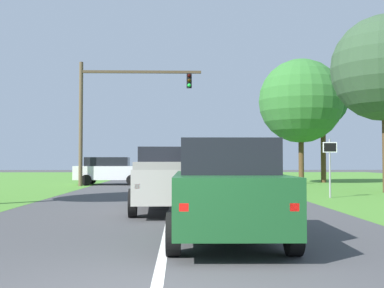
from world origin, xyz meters
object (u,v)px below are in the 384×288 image
at_px(pickup_truck_lead, 166,179).
at_px(keep_moving_sign, 330,160).
at_px(red_suv_near, 226,188).
at_px(traffic_light, 113,104).
at_px(extra_tree_2, 323,102).
at_px(crossing_suv_far, 110,170).
at_px(oak_tree_right, 301,101).

bearing_deg(pickup_truck_lead, keep_moving_sign, 36.68).
distance_m(red_suv_near, traffic_light, 21.14).
bearing_deg(traffic_light, extra_tree_2, 15.87).
bearing_deg(crossing_suv_far, pickup_truck_lead, -75.65).
distance_m(red_suv_near, extra_tree_2, 26.36).
xyz_separation_m(red_suv_near, traffic_light, (-5.11, 20.11, 4.05)).
distance_m(red_suv_near, pickup_truck_lead, 5.61).
xyz_separation_m(keep_moving_sign, extra_tree_2, (3.88, 13.72, 4.18)).
xyz_separation_m(traffic_light, crossing_suv_far, (-0.35, 1.42, -4.15)).
distance_m(pickup_truck_lead, extra_tree_2, 22.08).
xyz_separation_m(traffic_light, keep_moving_sign, (10.52, -9.63, -3.50)).
distance_m(red_suv_near, oak_tree_right, 24.48).
bearing_deg(keep_moving_sign, oak_tree_right, 81.03).
height_order(oak_tree_right, extra_tree_2, oak_tree_right).
distance_m(crossing_suv_far, extra_tree_2, 15.75).
bearing_deg(crossing_suv_far, oak_tree_right, 6.06).
distance_m(pickup_truck_lead, keep_moving_sign, 8.44).
relative_size(pickup_truck_lead, extra_tree_2, 0.75).
bearing_deg(red_suv_near, crossing_suv_far, 104.22).
bearing_deg(extra_tree_2, pickup_truck_lead, -119.56).
distance_m(traffic_light, keep_moving_sign, 14.68).
relative_size(crossing_suv_far, extra_tree_2, 0.61).
xyz_separation_m(red_suv_near, extra_tree_2, (9.30, 24.21, 4.73)).
bearing_deg(keep_moving_sign, extra_tree_2, 74.20).
height_order(red_suv_near, extra_tree_2, extra_tree_2).
xyz_separation_m(red_suv_near, oak_tree_right, (7.37, 22.89, 4.62)).
height_order(traffic_light, keep_moving_sign, traffic_light).
distance_m(oak_tree_right, extra_tree_2, 2.34).
relative_size(pickup_truck_lead, keep_moving_sign, 2.28).
xyz_separation_m(pickup_truck_lead, keep_moving_sign, (6.75, 5.03, 0.58)).
height_order(red_suv_near, oak_tree_right, oak_tree_right).
xyz_separation_m(keep_moving_sign, crossing_suv_far, (-10.86, 11.04, -0.65)).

